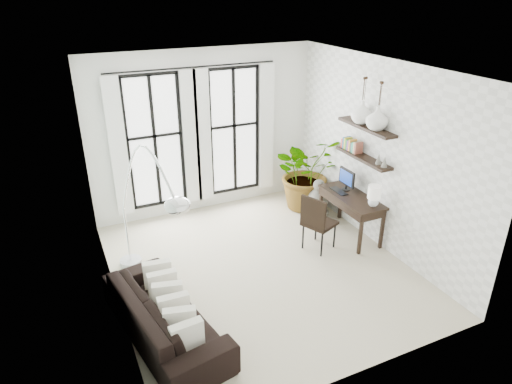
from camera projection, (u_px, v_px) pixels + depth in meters
floor at (260, 267)px, 7.50m from camera, size 5.00×5.00×0.00m
ceiling at (260, 69)px, 6.15m from camera, size 5.00×5.00×0.00m
wall_left at (105, 207)px, 5.96m from camera, size 0.00×5.00×5.00m
wall_right at (380, 156)px, 7.69m from camera, size 0.00×5.00×5.00m
wall_back at (205, 133)px, 8.88m from camera, size 4.50×0.00×4.50m
windows at (196, 137)px, 8.76m from camera, size 3.26×0.13×2.65m
wall_shelves at (363, 145)px, 7.84m from camera, size 0.25×1.30×0.60m
sofa at (164, 315)px, 5.93m from camera, size 1.27×2.40×0.66m
throw_pillows at (171, 302)px, 5.90m from camera, size 0.40×1.52×0.40m
plant at (306, 172)px, 9.24m from camera, size 1.47×1.30×1.54m
desk at (353, 200)px, 8.12m from camera, size 0.57×1.35×1.19m
desk_chair at (317, 220)px, 7.75m from camera, size 0.64×0.64×1.04m
arc_lamp at (144, 180)px, 6.12m from camera, size 0.74×2.16×2.38m
buddha at (318, 202)px, 8.97m from camera, size 0.45×0.45×0.81m
vase_a at (377, 118)px, 7.37m from camera, size 0.37×0.37×0.38m
vase_b at (362, 112)px, 7.70m from camera, size 0.37×0.37×0.38m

